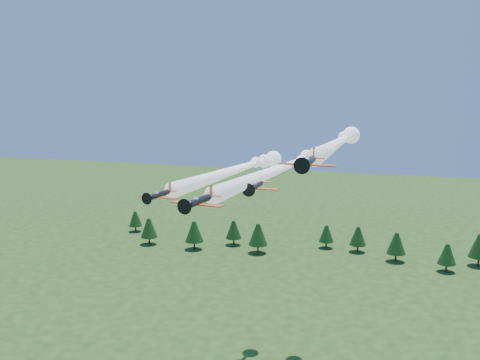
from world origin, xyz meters
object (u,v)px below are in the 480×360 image
(plane_left, at_px, (240,168))
(plane_lead, at_px, (283,167))
(plane_right, at_px, (340,142))
(plane_slot, at_px, (255,186))

(plane_left, bearing_deg, plane_lead, -11.92)
(plane_lead, xyz_separation_m, plane_right, (9.98, 2.95, 4.82))
(plane_lead, xyz_separation_m, plane_slot, (-1.13, -15.71, -0.82))
(plane_lead, height_order, plane_right, plane_right)
(plane_left, relative_size, plane_slot, 6.31)
(plane_slot, bearing_deg, plane_lead, 86.51)
(plane_lead, height_order, plane_slot, plane_lead)
(plane_lead, distance_m, plane_slot, 15.77)
(plane_right, xyz_separation_m, plane_slot, (-11.11, -18.66, -5.63))
(plane_slot, bearing_deg, plane_left, 114.54)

